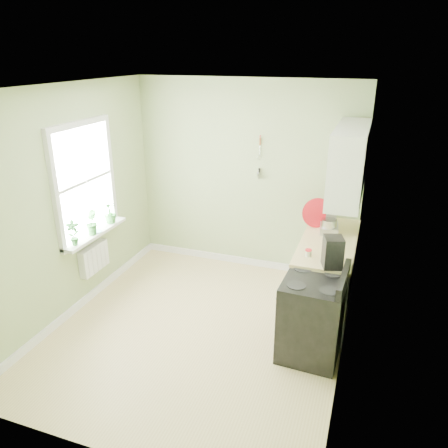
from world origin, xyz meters
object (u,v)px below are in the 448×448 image
(stove, at_px, (312,316))
(stand_mixer, at_px, (330,217))
(coffee_maker, at_px, (332,253))
(kettle, at_px, (322,211))

(stove, bearing_deg, stand_mixer, 90.99)
(stove, bearing_deg, coffee_maker, 66.18)
(stand_mixer, xyz_separation_m, kettle, (-0.15, 0.43, -0.08))
(stand_mixer, relative_size, coffee_maker, 1.31)
(stove, height_order, coffee_maker, coffee_maker)
(stand_mixer, xyz_separation_m, coffee_maker, (0.14, -0.99, -0.03))
(stove, height_order, kettle, kettle)
(stand_mixer, bearing_deg, coffee_maker, -81.94)
(stand_mixer, bearing_deg, kettle, 109.04)
(coffee_maker, bearing_deg, kettle, 101.51)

